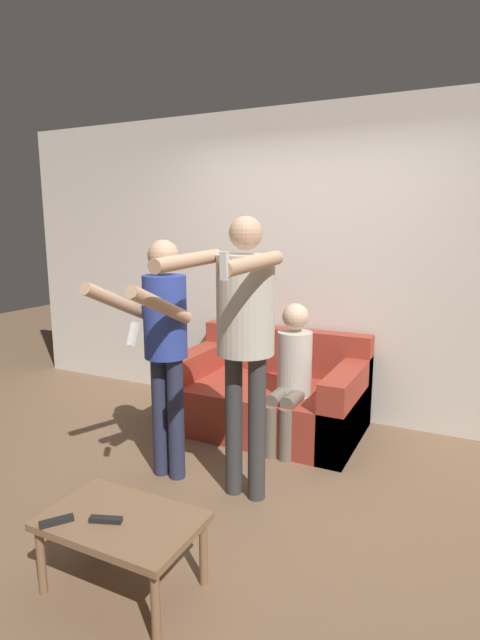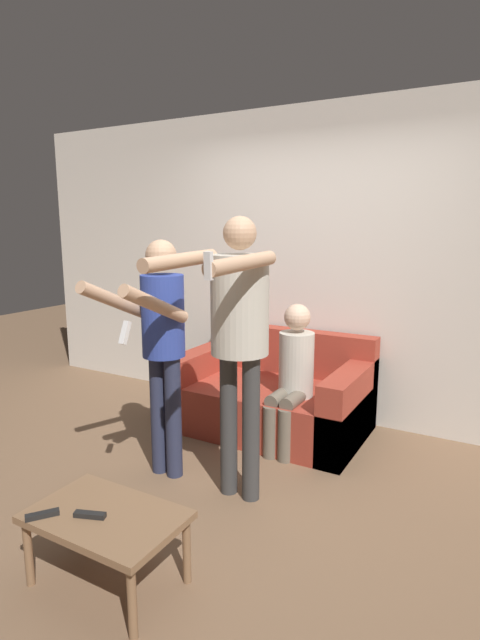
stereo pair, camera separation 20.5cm
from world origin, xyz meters
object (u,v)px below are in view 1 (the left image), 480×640
object	(u,v)px
couch	(269,397)
remote_near	(56,521)
person_standing_right	(244,323)
person_seated	(291,372)
coffee_table	(122,527)
person_standing_left	(163,336)
remote_far	(106,520)

from	to	relation	value
couch	remote_near	xyz separation A→B (m)	(-0.10, -2.25, 0.11)
person_standing_right	person_seated	bearing A→B (deg)	90.31
couch	person_seated	distance (m)	0.50
coffee_table	remote_near	distance (m)	0.29
person_standing_right	remote_near	distance (m)	1.43
person_standing_right	remote_near	size ratio (longest dim) A/B	12.33
person_seated	remote_near	size ratio (longest dim) A/B	7.84
couch	person_standing_left	xyz separation A→B (m)	(-0.29, -1.10, 0.72)
person_standing_left	person_seated	world-z (taller)	person_standing_left
person_standing_left	person_standing_right	world-z (taller)	person_standing_right
coffee_table	remote_near	world-z (taller)	remote_near
couch	person_standing_left	world-z (taller)	person_standing_left
person_seated	remote_near	distance (m)	2.05
coffee_table	person_standing_left	bearing A→B (deg)	113.47
person_standing_left	coffee_table	distance (m)	1.26
person_standing_right	person_seated	xyz separation A→B (m)	(-0.00, 0.85, -0.53)
remote_near	person_seated	bearing A→B (deg)	79.14
person_seated	remote_far	world-z (taller)	person_seated
remote_near	remote_far	distance (m)	0.22
person_standing_left	person_standing_right	size ratio (longest dim) A/B	0.92
remote_near	remote_far	xyz separation A→B (m)	(0.19, 0.11, 0.00)
person_standing_right	remote_near	bearing A→B (deg)	-108.60
couch	coffee_table	bearing A→B (deg)	-86.24
person_seated	coffee_table	bearing A→B (deg)	-94.66
person_standing_left	person_seated	distance (m)	1.10
remote_near	remote_far	world-z (taller)	same
remote_near	remote_far	size ratio (longest dim) A/B	0.93
person_seated	coffee_table	world-z (taller)	person_seated
remote_near	coffee_table	bearing A→B (deg)	35.53
person_standing_left	person_seated	xyz separation A→B (m)	(0.58, 0.85, -0.39)
person_standing_left	coffee_table	size ratio (longest dim) A/B	2.22
person_standing_left	person_standing_right	xyz separation A→B (m)	(0.58, 0.00, 0.14)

